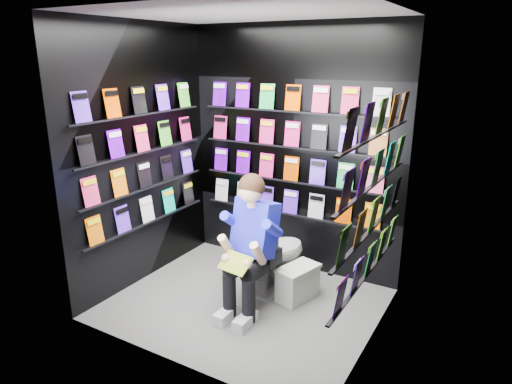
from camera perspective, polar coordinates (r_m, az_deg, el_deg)
The scene contains 14 objects.
floor at distance 4.48m, azimuth -1.47°, elevation -13.77°, with size 2.40×2.40×0.00m, color #595957.
ceiling at distance 3.87m, azimuth -1.78°, elevation 21.54°, with size 2.40×2.40×0.00m, color white.
wall_back at distance 4.84m, azimuth 4.64°, elevation 5.08°, with size 2.40×0.04×2.60m, color black.
wall_front at distance 3.21m, azimuth -11.02°, elevation -1.33°, with size 2.40×0.04×2.60m, color black.
wall_left at distance 4.71m, azimuth -14.17°, elevation 4.29°, with size 0.04×2.00×2.60m, color black.
wall_right at distance 3.52m, azimuth 15.25°, elevation 0.03°, with size 0.04×2.00×2.60m, color black.
comics_back at distance 4.81m, azimuth 4.49°, elevation 5.07°, with size 2.10×0.06×1.37m, color #CE1E6F, non-canonical shape.
comics_left at distance 4.69m, azimuth -13.91°, elevation 4.31°, with size 0.06×1.70×1.37m, color #CE1E6F, non-canonical shape.
comics_right at distance 3.53m, azimuth 14.78°, elevation 0.18°, with size 0.06×1.70×1.37m, color #CE1E6F, non-canonical shape.
toilet at distance 4.59m, azimuth 2.40°, elevation -7.82°, with size 0.42×0.75×0.73m, color white.
longbox at distance 4.51m, azimuth 5.22°, elevation -11.42°, with size 0.23×0.41×0.31m, color silver.
longbox_lid at distance 4.43m, azimuth 5.28°, elevation -9.49°, with size 0.25×0.43×0.03m, color silver.
reader at distance 4.13m, azimuth 0.00°, elevation -4.63°, with size 0.52×0.76×1.41m, color #1312C5, non-canonical shape.
held_comic at distance 3.93m, azimuth -2.59°, elevation -8.85°, with size 0.29×0.01×0.20m, color green.
Camera 1 is at (2.03, -3.28, 2.29)m, focal length 32.00 mm.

